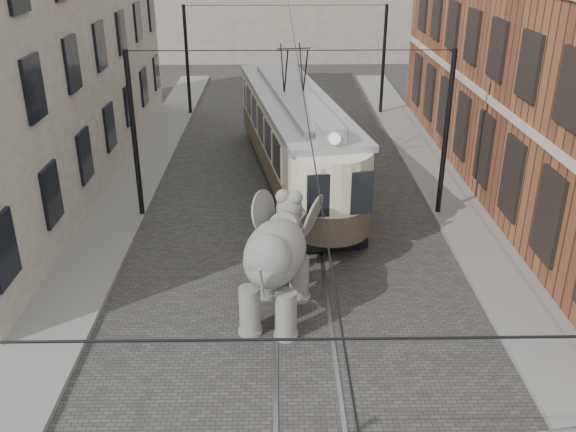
{
  "coord_description": "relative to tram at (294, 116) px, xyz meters",
  "views": [
    {
      "loc": [
        -0.63,
        -14.93,
        9.46
      ],
      "look_at": [
        -0.37,
        1.35,
        2.1
      ],
      "focal_mm": 39.17,
      "sensor_mm": 36.0,
      "label": 1
    }
  ],
  "objects": [
    {
      "name": "sidewalk_right",
      "position": [
        6.01,
        -9.74,
        -2.65
      ],
      "size": [
        2.0,
        60.0,
        0.15
      ],
      "primitive_type": "cube",
      "color": "slate",
      "rests_on": "ground"
    },
    {
      "name": "tram",
      "position": [
        0.0,
        0.0,
        0.0
      ],
      "size": [
        5.02,
        13.99,
        5.44
      ],
      "primitive_type": null,
      "rotation": [
        0.0,
        0.0,
        0.16
      ],
      "color": "beige",
      "rests_on": "ground"
    },
    {
      "name": "tram_rails",
      "position": [
        0.01,
        -9.74,
        -2.71
      ],
      "size": [
        1.54,
        80.0,
        0.02
      ],
      "primitive_type": null,
      "color": "slate",
      "rests_on": "ground"
    },
    {
      "name": "stucco_building",
      "position": [
        -10.99,
        0.26,
        2.28
      ],
      "size": [
        7.0,
        24.0,
        10.0
      ],
      "primitive_type": "cube",
      "color": "gray",
      "rests_on": "ground"
    },
    {
      "name": "catenary",
      "position": [
        -0.19,
        -4.74,
        0.28
      ],
      "size": [
        11.0,
        30.2,
        6.0
      ],
      "primitive_type": null,
      "color": "black",
      "rests_on": "ground"
    },
    {
      "name": "sidewalk_left",
      "position": [
        -6.49,
        -9.74,
        -2.65
      ],
      "size": [
        2.0,
        60.0,
        0.15
      ],
      "primitive_type": "cube",
      "color": "slate",
      "rests_on": "ground"
    },
    {
      "name": "elephant",
      "position": [
        -0.72,
        -10.25,
        -1.25
      ],
      "size": [
        3.6,
        5.25,
        2.94
      ],
      "primitive_type": null,
      "rotation": [
        0.0,
        0.0,
        -0.21
      ],
      "color": "slate",
      "rests_on": "ground"
    },
    {
      "name": "ground",
      "position": [
        0.01,
        -9.74,
        -2.72
      ],
      "size": [
        120.0,
        120.0,
        0.0
      ],
      "primitive_type": "plane",
      "color": "#403D3B"
    }
  ]
}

